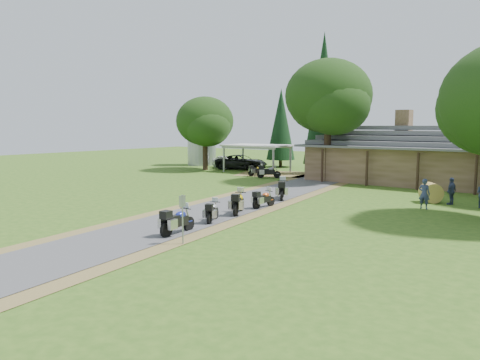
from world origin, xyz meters
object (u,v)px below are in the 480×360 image
Objects in this scene: lodge at (435,155)px; motorcycle_row_c at (239,202)px; motorcycle_row_b at (213,210)px; motorcycle_row_e at (282,189)px; hay_bale at (431,193)px; motorcycle_row_d at (264,198)px; car_white_sedan at (225,160)px; motorcycle_row_a at (178,219)px; motorcycle_carport_a at (257,170)px; silo at (202,136)px; carport at (257,158)px; car_dark_suv at (241,159)px; motorcycle_carport_b at (269,171)px.

lodge reaches higher than motorcycle_row_c.
motorcycle_row_b is 0.81× the size of motorcycle_row_e.
motorcycle_row_b is 14.74m from hay_bale.
motorcycle_row_d is 0.82× the size of motorcycle_row_e.
car_white_sedan is 32.71m from motorcycle_row_a.
motorcycle_carport_a is (7.82, -4.69, -0.33)m from car_white_sedan.
silo is 10.92m from carport.
carport reaches higher than motorcycle_row_b.
lodge is 15.87m from motorcycle_carport_a.
motorcycle_carport_a is (-9.57, 10.61, -0.15)m from motorcycle_row_e.
car_white_sedan is at bearing 69.68° from car_dark_suv.
motorcycle_row_e is (-1.10, 8.28, 0.14)m from motorcycle_row_b.
motorcycle_row_d is (15.81, -18.53, -0.61)m from car_dark_suv.
hay_bale is (7.31, 10.47, -0.07)m from motorcycle_row_c.
lodge is at bearing -4.59° from silo.
carport is at bearing 40.83° from motorcycle_row_d.
motorcycle_row_e is 1.67× the size of hay_bale.
car_white_sedan is 11.30m from motorcycle_carport_b.
hay_bale is at bearing -54.42° from motorcycle_carport_b.
carport is 25.76m from motorcycle_row_b.
motorcycle_carport_a is at bearing -99.23° from car_white_sedan.
car_white_sedan is at bearing 177.95° from lodge.
carport is at bearing 62.50° from motorcycle_carport_a.
silo is at bearing 61.32° from car_dark_suv.
hay_bale is (30.46, -12.07, -2.89)m from silo.
hay_bale is (20.12, -9.26, -0.80)m from carport.
silo is 16.55m from motorcycle_carport_b.
motorcycle_row_d is (23.17, -20.12, -2.92)m from silo.
silo is at bearing 22.94° from motorcycle_row_e.
motorcycle_row_c is 1.17× the size of motorcycle_row_d.
car_white_sedan is (4.90, -1.42, -2.61)m from silo.
motorcycle_row_c is (12.80, -19.74, -0.73)m from carport.
motorcycle_row_e reaches higher than motorcycle_row_c.
lodge is at bearing -51.71° from motorcycle_row_e.
carport is 28.66m from motorcycle_row_a.
motorcycle_row_a is (23.94, -28.03, -2.84)m from silo.
motorcycle_row_a reaches higher than motorcycle_row_d.
lodge is 10.61× the size of motorcycle_row_c.
lodge reaches higher than car_white_sedan.
hay_bale is at bearing -81.72° from motorcycle_carport_a.
motorcycle_carport_a is at bearing 41.03° from motorcycle_row_d.
carport is 4.16m from motorcycle_carport_a.
carport is (-17.65, -0.55, -1.03)m from lodge.
motorcycle_row_b is 4.88m from motorcycle_row_d.
car_white_sedan reaches higher than motorcycle_carport_b.
carport reaches higher than motorcycle_carport_b.
car_white_sedan is 9.13m from motorcycle_carport_a.
motorcycle_row_c reaches higher than hay_bale.
motorcycle_row_d is 1.38× the size of hay_bale.
silo reaches higher than motorcycle_row_c.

